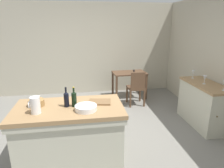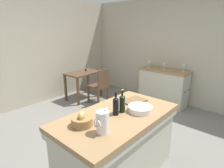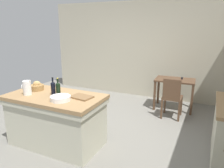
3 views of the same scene
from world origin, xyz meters
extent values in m
plane|color=slate|center=(0.00, 0.00, 0.00)|extent=(6.76, 6.76, 0.00)
cube|color=#B2AA93|center=(0.00, 2.60, 1.30)|extent=(5.32, 0.12, 2.60)
cube|color=#B2AA93|center=(2.60, 0.00, 1.30)|extent=(0.12, 5.20, 2.60)
cube|color=#99754C|center=(-0.37, -0.57, 0.83)|extent=(1.58, 0.86, 0.06)
cube|color=#BCBAA3|center=(-0.37, -0.57, 0.76)|extent=(1.56, 0.84, 0.08)
cube|color=#BCBAA3|center=(-0.37, -0.57, 0.40)|extent=(1.50, 0.78, 0.80)
cube|color=#99754C|center=(2.26, 0.13, 0.86)|extent=(0.52, 1.18, 0.04)
cube|color=#BCBAA3|center=(2.26, 0.13, 0.42)|extent=(0.49, 1.15, 0.84)
sphere|color=brown|center=(2.14, -0.46, 0.46)|extent=(0.03, 0.03, 0.03)
sphere|color=brown|center=(2.38, -0.46, 0.46)|extent=(0.03, 0.03, 0.03)
cube|color=#513826|center=(1.14, 1.91, 0.72)|extent=(0.93, 0.61, 0.04)
cube|color=#513826|center=(0.74, 1.64, 0.35)|extent=(0.05, 0.05, 0.70)
cube|color=#513826|center=(1.57, 1.68, 0.35)|extent=(0.05, 0.05, 0.70)
cube|color=#513826|center=(0.71, 2.13, 0.35)|extent=(0.05, 0.05, 0.70)
cube|color=#513826|center=(1.54, 2.17, 0.35)|extent=(0.05, 0.05, 0.70)
cylinder|color=black|center=(1.28, 1.96, 0.76)|extent=(0.04, 0.04, 0.05)
cube|color=#513826|center=(1.19, 1.39, 0.45)|extent=(0.41, 0.41, 0.04)
cube|color=#513826|center=(1.19, 1.21, 0.68)|extent=(0.36, 0.04, 0.42)
cube|color=#513826|center=(1.36, 1.57, 0.22)|extent=(0.04, 0.04, 0.43)
cube|color=#513826|center=(1.00, 1.56, 0.22)|extent=(0.04, 0.04, 0.43)
cube|color=#513826|center=(1.37, 1.21, 0.22)|extent=(0.04, 0.04, 0.43)
cube|color=#513826|center=(1.01, 1.20, 0.22)|extent=(0.04, 0.04, 0.43)
cylinder|color=white|center=(-0.79, -0.72, 0.98)|extent=(0.13, 0.13, 0.23)
cone|color=white|center=(-0.73, -0.72, 1.11)|extent=(0.07, 0.04, 0.06)
torus|color=white|center=(-0.86, -0.72, 0.99)|extent=(0.02, 0.10, 0.10)
cylinder|color=white|center=(-0.12, -0.73, 0.90)|extent=(0.31, 0.31, 0.07)
cylinder|color=olive|center=(-0.84, -0.46, 0.91)|extent=(0.23, 0.23, 0.09)
ellipsoid|color=tan|center=(-0.84, -0.46, 0.98)|extent=(0.14, 0.13, 0.10)
cube|color=brown|center=(0.09, -0.48, 0.88)|extent=(0.36, 0.28, 0.02)
cylinder|color=black|center=(-0.29, -0.57, 0.97)|extent=(0.07, 0.07, 0.20)
cone|color=black|center=(-0.29, -0.57, 1.08)|extent=(0.07, 0.07, 0.02)
cylinder|color=black|center=(-0.29, -0.57, 1.13)|extent=(0.03, 0.03, 0.07)
cylinder|color=#B29933|center=(-0.29, -0.57, 1.16)|extent=(0.03, 0.03, 0.01)
cylinder|color=black|center=(-0.40, -0.56, 0.96)|extent=(0.07, 0.07, 0.20)
cone|color=black|center=(-0.40, -0.56, 1.08)|extent=(0.07, 0.07, 0.02)
cylinder|color=black|center=(-0.40, -0.56, 1.12)|extent=(0.03, 0.03, 0.07)
cylinder|color=black|center=(-0.40, -0.56, 1.15)|extent=(0.03, 0.03, 0.01)
cylinder|color=white|center=(2.32, -0.30, 0.89)|extent=(0.06, 0.06, 0.00)
cylinder|color=white|center=(2.32, -0.30, 0.93)|extent=(0.01, 0.01, 0.07)
cone|color=white|center=(2.32, -0.30, 1.02)|extent=(0.07, 0.07, 0.11)
cylinder|color=white|center=(2.21, 0.12, 0.89)|extent=(0.06, 0.06, 0.00)
cylinder|color=white|center=(2.21, 0.12, 0.92)|extent=(0.01, 0.01, 0.07)
cone|color=white|center=(2.21, 0.12, 1.00)|extent=(0.07, 0.07, 0.10)
cylinder|color=white|center=(2.22, 0.55, 0.89)|extent=(0.06, 0.06, 0.00)
cylinder|color=white|center=(2.22, 0.55, 0.92)|extent=(0.01, 0.01, 0.07)
cone|color=white|center=(2.22, 0.55, 1.01)|extent=(0.07, 0.07, 0.10)
camera|label=1|loc=(-0.16, -3.30, 2.02)|focal=31.96mm
camera|label=2|loc=(-1.96, -1.90, 1.88)|focal=29.98mm
camera|label=3|loc=(1.88, -3.17, 1.95)|focal=34.58mm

